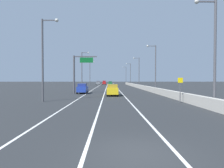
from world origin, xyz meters
TOP-DOWN VIEW (x-y plane):
  - ground_plane at (0.00, 64.00)m, footprint 320.00×320.00m
  - lane_stripe_left at (-5.50, 55.00)m, footprint 0.16×130.00m
  - lane_stripe_center at (-2.00, 55.00)m, footprint 0.16×130.00m
  - lane_stripe_right at (1.50, 55.00)m, footprint 0.16×130.00m
  - jersey_barrier_right at (8.38, 40.00)m, footprint 0.60×120.00m
  - overhead_sign_gantry at (-7.26, 30.88)m, footprint 4.68×0.36m
  - speed_advisory_sign at (7.48, 15.70)m, footprint 0.60×0.11m
  - lamp_post_right_near at (8.76, 10.95)m, footprint 2.14×0.44m
  - lamp_post_right_second at (8.96, 35.24)m, footprint 2.14×0.44m
  - lamp_post_right_third at (9.09, 59.52)m, footprint 2.14×0.44m
  - lamp_post_right_fourth at (8.77, 83.81)m, footprint 2.14×0.44m
  - lamp_post_right_fifth at (8.83, 108.09)m, footprint 2.14×0.44m
  - lamp_post_left_near at (-9.13, 16.95)m, footprint 2.14×0.44m
  - lamp_post_left_mid at (-8.35, 46.09)m, footprint 2.14×0.44m
  - lamp_post_left_far at (-9.04, 75.23)m, footprint 2.14×0.44m
  - car_green_0 at (-0.48, 86.58)m, footprint 2.01×4.44m
  - car_gray_1 at (-6.54, 88.06)m, footprint 2.09×4.21m
  - car_blue_2 at (-6.35, 31.06)m, footprint 1.88×4.31m
  - car_red_3 at (-3.62, 93.55)m, footprint 1.88×4.45m
  - car_yellow_4 at (-0.46, 25.76)m, footprint 2.05×4.70m

SIDE VIEW (x-z plane):
  - ground_plane at x=0.00m, z-range 0.00..0.00m
  - lane_stripe_left at x=-5.50m, z-range 0.00..0.00m
  - lane_stripe_center at x=-2.00m, z-range 0.00..0.00m
  - lane_stripe_right at x=1.50m, z-range 0.00..0.00m
  - jersey_barrier_right at x=8.38m, z-range 0.00..1.10m
  - car_green_0 at x=-0.48m, z-range 0.00..1.86m
  - car_yellow_4 at x=-0.46m, z-range 0.00..1.97m
  - car_blue_2 at x=-6.35m, z-range 0.00..1.97m
  - car_gray_1 at x=-6.54m, z-range -0.01..2.08m
  - car_red_3 at x=-3.62m, z-range -0.01..2.12m
  - speed_advisory_sign at x=7.48m, z-range 0.26..3.26m
  - overhead_sign_gantry at x=-7.26m, z-range 0.98..8.48m
  - lamp_post_right_near at x=8.76m, z-range 0.75..11.13m
  - lamp_post_right_second at x=8.96m, z-range 0.75..11.13m
  - lamp_post_right_third at x=9.09m, z-range 0.75..11.13m
  - lamp_post_right_fourth at x=8.77m, z-range 0.75..11.13m
  - lamp_post_right_fifth at x=8.83m, z-range 0.75..11.13m
  - lamp_post_left_near at x=-9.13m, z-range 0.75..11.13m
  - lamp_post_left_mid at x=-8.35m, z-range 0.75..11.13m
  - lamp_post_left_far at x=-9.04m, z-range 0.75..11.13m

